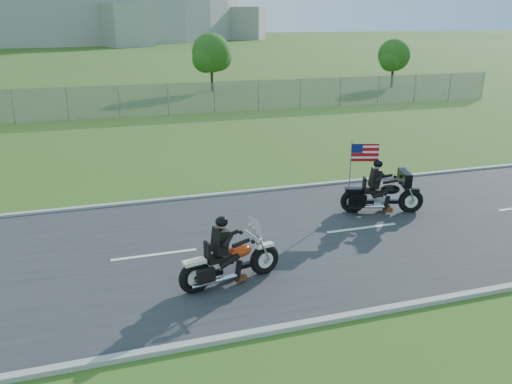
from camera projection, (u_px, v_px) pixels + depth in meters
name	position (u px, v px, depth m)	size (l,w,h in m)	color
ground	(229.00, 247.00, 13.50)	(420.00, 420.00, 0.00)	#324515
road	(229.00, 246.00, 13.50)	(120.00, 8.00, 0.04)	#28282B
curb_north	(201.00, 197.00, 17.15)	(120.00, 0.18, 0.12)	#9E9B93
curb_south	(279.00, 329.00, 9.83)	(120.00, 0.18, 0.12)	#9E9B93
fence	(67.00, 104.00, 29.87)	(60.00, 0.03, 2.00)	gray
tree_fence_near	(212.00, 55.00, 41.32)	(3.52, 3.28, 4.75)	#382316
tree_fence_far	(394.00, 57.00, 44.01)	(3.08, 2.87, 4.20)	#382316
motorcycle_lead	(229.00, 263.00, 11.44)	(2.55, 0.98, 1.73)	black
motorcycle_follow	(382.00, 195.00, 15.64)	(2.57, 1.21, 2.19)	black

